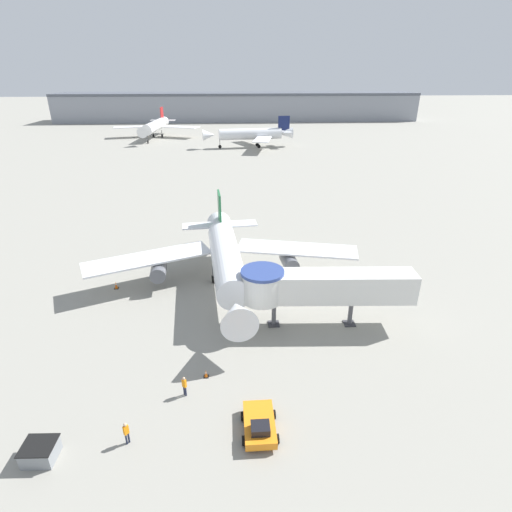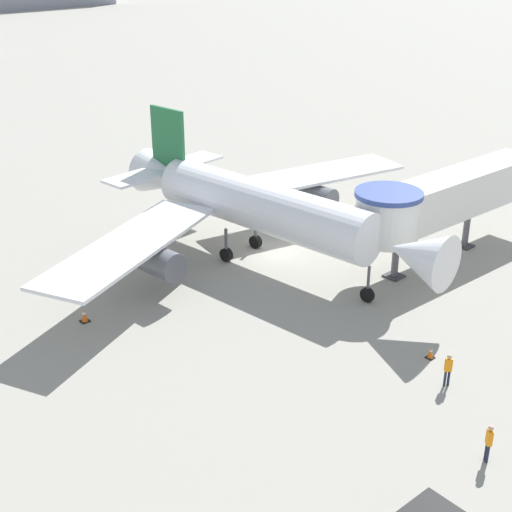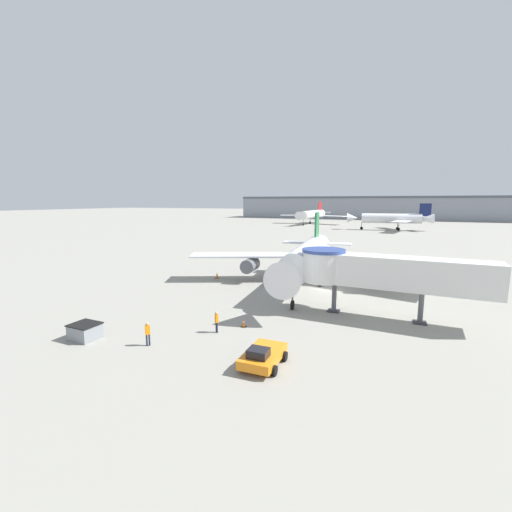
% 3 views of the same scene
% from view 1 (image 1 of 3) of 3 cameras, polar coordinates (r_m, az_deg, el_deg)
% --- Properties ---
extents(ground_plane, '(800.00, 800.00, 0.00)m').
position_cam_1_polar(ground_plane, '(46.92, -1.88, -4.20)').
color(ground_plane, gray).
extents(main_airplane, '(32.19, 24.83, 8.95)m').
position_cam_1_polar(main_airplane, '(44.97, -4.35, -0.19)').
color(main_airplane, silver).
rests_on(main_airplane, ground_plane).
extents(jet_bridge, '(16.53, 4.10, 6.01)m').
position_cam_1_polar(jet_bridge, '(38.26, 8.38, -4.27)').
color(jet_bridge, silver).
rests_on(jet_bridge, ground_plane).
extents(pushback_tug_orange, '(2.52, 3.85, 1.45)m').
position_cam_1_polar(pushback_tug_orange, '(29.84, 0.50, -22.96)').
color(pushback_tug_orange, orange).
rests_on(pushback_tug_orange, ground_plane).
extents(service_container_gray, '(2.16, 1.92, 1.22)m').
position_cam_1_polar(service_container_gray, '(31.70, -28.47, -23.37)').
color(service_container_gray, gray).
rests_on(service_container_gray, ground_plane).
extents(traffic_cone_port_wing, '(0.51, 0.51, 0.83)m').
position_cam_1_polar(traffic_cone_port_wing, '(48.81, -19.36, -3.98)').
color(traffic_cone_port_wing, black).
rests_on(traffic_cone_port_wing, ground_plane).
extents(traffic_cone_near_nose, '(0.42, 0.42, 0.69)m').
position_cam_1_polar(traffic_cone_near_nose, '(34.25, -7.16, -16.33)').
color(traffic_cone_near_nose, black).
rests_on(traffic_cone_near_nose, ground_plane).
extents(ground_crew_marshaller, '(0.38, 0.39, 1.80)m').
position_cam_1_polar(ground_crew_marshaller, '(30.20, -18.04, -22.77)').
color(ground_crew_marshaller, '#1E2338').
rests_on(ground_crew_marshaller, ground_plane).
extents(ground_crew_wing_walker, '(0.38, 0.36, 1.75)m').
position_cam_1_polar(ground_crew_wing_walker, '(32.49, -10.19, -17.68)').
color(ground_crew_wing_walker, '#1E2338').
rests_on(ground_crew_wing_walker, ground_plane).
extents(background_jet_navy_tail, '(29.74, 28.71, 9.73)m').
position_cam_1_polar(background_jet_navy_tail, '(136.28, -0.54, 17.05)').
color(background_jet_navy_tail, silver).
rests_on(background_jet_navy_tail, ground_plane).
extents(background_jet_red_tail, '(32.99, 33.62, 10.12)m').
position_cam_1_polar(background_jet_red_tail, '(160.53, -14.19, 17.58)').
color(background_jet_red_tail, white).
rests_on(background_jet_red_tail, ground_plane).
extents(terminal_building, '(178.05, 23.25, 13.31)m').
position_cam_1_polar(terminal_building, '(216.66, -2.56, 20.55)').
color(terminal_building, gray).
rests_on(terminal_building, ground_plane).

